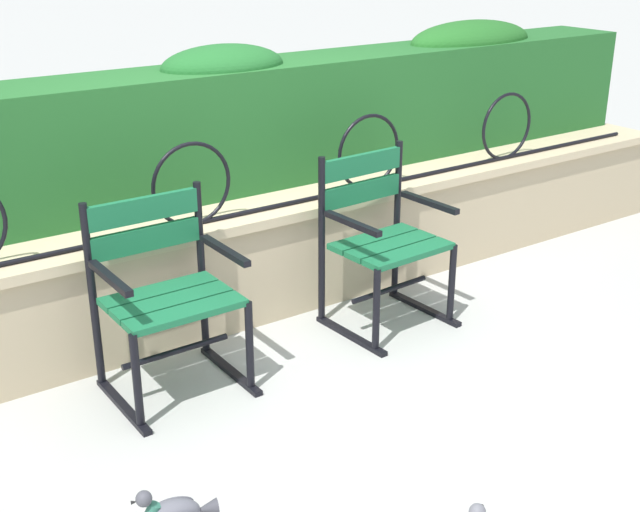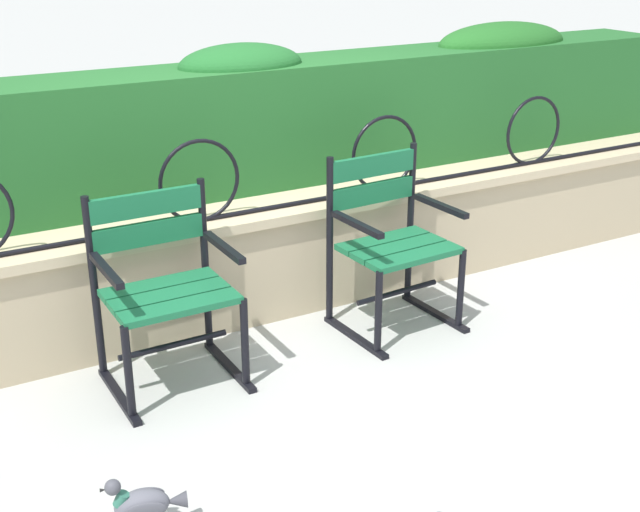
{
  "view_description": "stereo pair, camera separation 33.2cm",
  "coord_description": "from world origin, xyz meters",
  "views": [
    {
      "loc": [
        -2.02,
        -2.82,
        1.97
      ],
      "look_at": [
        0.0,
        0.08,
        0.55
      ],
      "focal_mm": 46.73,
      "sensor_mm": 36.0,
      "label": 1
    },
    {
      "loc": [
        -1.74,
        -3.0,
        1.97
      ],
      "look_at": [
        0.0,
        0.08,
        0.55
      ],
      "focal_mm": 46.73,
      "sensor_mm": 36.0,
      "label": 2
    }
  ],
  "objects": [
    {
      "name": "ground_plane",
      "position": [
        0.0,
        0.0,
        0.0
      ],
      "size": [
        60.0,
        60.0,
        0.0
      ],
      "primitive_type": "plane",
      "color": "#ADADA8"
    },
    {
      "name": "park_chair_right",
      "position": [
        0.53,
        0.29,
        0.47
      ],
      "size": [
        0.59,
        0.55,
        0.9
      ],
      "color": "#19663D",
      "rests_on": "ground"
    },
    {
      "name": "iron_arch_fence",
      "position": [
        -0.28,
        0.68,
        0.77
      ],
      "size": [
        5.87,
        0.02,
        0.42
      ],
      "color": "black",
      "rests_on": "stone_wall"
    },
    {
      "name": "stone_wall",
      "position": [
        0.0,
        0.75,
        0.3
      ],
      "size": [
        6.39,
        0.41,
        0.59
      ],
      "color": "tan",
      "rests_on": "ground"
    },
    {
      "name": "park_chair_left",
      "position": [
        -0.68,
        0.31,
        0.47
      ],
      "size": [
        0.58,
        0.52,
        0.88
      ],
      "color": "#19663D",
      "rests_on": "ground"
    },
    {
      "name": "hedge_row",
      "position": [
        0.06,
        1.17,
        0.96
      ],
      "size": [
        6.26,
        0.49,
        0.8
      ],
      "color": "#236028",
      "rests_on": "stone_wall"
    }
  ]
}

